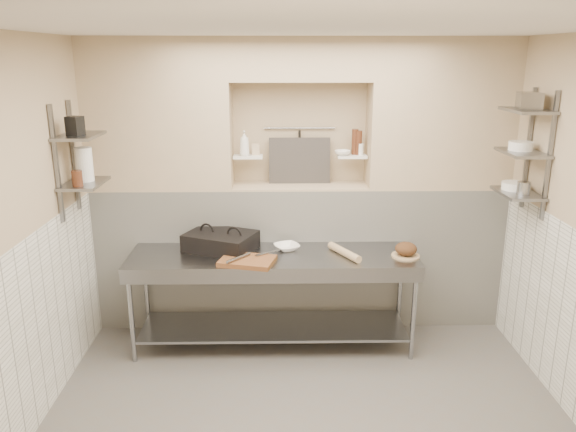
{
  "coord_description": "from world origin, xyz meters",
  "views": [
    {
      "loc": [
        -0.21,
        -3.58,
        2.64
      ],
      "look_at": [
        -0.13,
        0.9,
        1.35
      ],
      "focal_mm": 35.0,
      "sensor_mm": 36.0,
      "label": 1
    }
  ],
  "objects_px": {
    "bread_loaf": "(406,249)",
    "bowl_alcove": "(343,153)",
    "mixing_bowl": "(287,247)",
    "bottle_soap": "(244,143)",
    "rolling_pin": "(344,252)",
    "cutting_board": "(247,261)",
    "prep_table": "(273,282)",
    "jug_left": "(84,164)",
    "panini_press": "(221,241)"
  },
  "relations": [
    {
      "from": "bread_loaf",
      "to": "bowl_alcove",
      "type": "relative_size",
      "value": 1.29
    },
    {
      "from": "mixing_bowl",
      "to": "bottle_soap",
      "type": "height_order",
      "value": "bottle_soap"
    },
    {
      "from": "mixing_bowl",
      "to": "rolling_pin",
      "type": "xyz_separation_m",
      "value": [
        0.52,
        -0.16,
        0.01
      ]
    },
    {
      "from": "cutting_board",
      "to": "rolling_pin",
      "type": "xyz_separation_m",
      "value": [
        0.86,
        0.17,
        0.01
      ]
    },
    {
      "from": "prep_table",
      "to": "mixing_bowl",
      "type": "distance_m",
      "value": 0.34
    },
    {
      "from": "cutting_board",
      "to": "mixing_bowl",
      "type": "relative_size",
      "value": 2.04
    },
    {
      "from": "bottle_soap",
      "to": "jug_left",
      "type": "distance_m",
      "value": 1.45
    },
    {
      "from": "prep_table",
      "to": "bottle_soap",
      "type": "xyz_separation_m",
      "value": [
        -0.27,
        0.53,
        1.19
      ]
    },
    {
      "from": "prep_table",
      "to": "jug_left",
      "type": "distance_m",
      "value": 1.93
    },
    {
      "from": "bread_loaf",
      "to": "jug_left",
      "type": "bearing_deg",
      "value": -179.19
    },
    {
      "from": "mixing_bowl",
      "to": "bowl_alcove",
      "type": "relative_size",
      "value": 1.48
    },
    {
      "from": "prep_table",
      "to": "rolling_pin",
      "type": "xyz_separation_m",
      "value": [
        0.64,
        -0.02,
        0.29
      ]
    },
    {
      "from": "bottle_soap",
      "to": "bread_loaf",
      "type": "bearing_deg",
      "value": -21.89
    },
    {
      "from": "panini_press",
      "to": "bowl_alcove",
      "type": "height_order",
      "value": "bowl_alcove"
    },
    {
      "from": "rolling_pin",
      "to": "bread_loaf",
      "type": "relative_size",
      "value": 2.28
    },
    {
      "from": "prep_table",
      "to": "cutting_board",
      "type": "relative_size",
      "value": 5.68
    },
    {
      "from": "bottle_soap",
      "to": "panini_press",
      "type": "bearing_deg",
      "value": -119.87
    },
    {
      "from": "prep_table",
      "to": "rolling_pin",
      "type": "height_order",
      "value": "rolling_pin"
    },
    {
      "from": "bowl_alcove",
      "to": "panini_press",
      "type": "bearing_deg",
      "value": -161.32
    },
    {
      "from": "mixing_bowl",
      "to": "cutting_board",
      "type": "bearing_deg",
      "value": -136.17
    },
    {
      "from": "jug_left",
      "to": "bowl_alcove",
      "type": "bearing_deg",
      "value": 15.89
    },
    {
      "from": "panini_press",
      "to": "bread_loaf",
      "type": "xyz_separation_m",
      "value": [
        1.67,
        -0.21,
        -0.01
      ]
    },
    {
      "from": "cutting_board",
      "to": "bottle_soap",
      "type": "distance_m",
      "value": 1.17
    },
    {
      "from": "rolling_pin",
      "to": "bottle_soap",
      "type": "bearing_deg",
      "value": 148.54
    },
    {
      "from": "prep_table",
      "to": "bread_loaf",
      "type": "xyz_separation_m",
      "value": [
        1.19,
        -0.05,
        0.33
      ]
    },
    {
      "from": "cutting_board",
      "to": "bottle_soap",
      "type": "bearing_deg",
      "value": 93.74
    },
    {
      "from": "cutting_board",
      "to": "bowl_alcove",
      "type": "distance_m",
      "value": 1.42
    },
    {
      "from": "bread_loaf",
      "to": "panini_press",
      "type": "bearing_deg",
      "value": 172.82
    },
    {
      "from": "prep_table",
      "to": "bowl_alcove",
      "type": "relative_size",
      "value": 17.13
    },
    {
      "from": "jug_left",
      "to": "bottle_soap",
      "type": "bearing_deg",
      "value": 25.5
    },
    {
      "from": "rolling_pin",
      "to": "bread_loaf",
      "type": "height_order",
      "value": "bread_loaf"
    },
    {
      "from": "cutting_board",
      "to": "prep_table",
      "type": "bearing_deg",
      "value": 41.47
    },
    {
      "from": "cutting_board",
      "to": "jug_left",
      "type": "relative_size",
      "value": 1.61
    },
    {
      "from": "panini_press",
      "to": "bottle_soap",
      "type": "xyz_separation_m",
      "value": [
        0.22,
        0.37,
        0.85
      ]
    },
    {
      "from": "jug_left",
      "to": "bread_loaf",
      "type": "bearing_deg",
      "value": 0.81
    },
    {
      "from": "rolling_pin",
      "to": "bottle_soap",
      "type": "distance_m",
      "value": 1.39
    },
    {
      "from": "rolling_pin",
      "to": "bowl_alcove",
      "type": "bearing_deg",
      "value": 87.41
    },
    {
      "from": "bottle_soap",
      "to": "bowl_alcove",
      "type": "bearing_deg",
      "value": 0.89
    },
    {
      "from": "cutting_board",
      "to": "bread_loaf",
      "type": "distance_m",
      "value": 1.42
    },
    {
      "from": "bowl_alcove",
      "to": "rolling_pin",
      "type": "bearing_deg",
      "value": -92.59
    },
    {
      "from": "prep_table",
      "to": "cutting_board",
      "type": "bearing_deg",
      "value": -138.53
    },
    {
      "from": "bottle_soap",
      "to": "jug_left",
      "type": "height_order",
      "value": "bottle_soap"
    },
    {
      "from": "rolling_pin",
      "to": "jug_left",
      "type": "xyz_separation_m",
      "value": [
        -2.22,
        -0.07,
        0.82
      ]
    },
    {
      "from": "panini_press",
      "to": "jug_left",
      "type": "distance_m",
      "value": 1.36
    },
    {
      "from": "prep_table",
      "to": "jug_left",
      "type": "bearing_deg",
      "value": -176.68
    },
    {
      "from": "cutting_board",
      "to": "bottle_soap",
      "type": "relative_size",
      "value": 1.91
    },
    {
      "from": "bread_loaf",
      "to": "cutting_board",
      "type": "bearing_deg",
      "value": -174.2
    },
    {
      "from": "panini_press",
      "to": "prep_table",
      "type": "bearing_deg",
      "value": 5.17
    },
    {
      "from": "bowl_alcove",
      "to": "jug_left",
      "type": "relative_size",
      "value": 0.53
    },
    {
      "from": "bread_loaf",
      "to": "bottle_soap",
      "type": "xyz_separation_m",
      "value": [
        -1.46,
        0.59,
        0.86
      ]
    }
  ]
}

